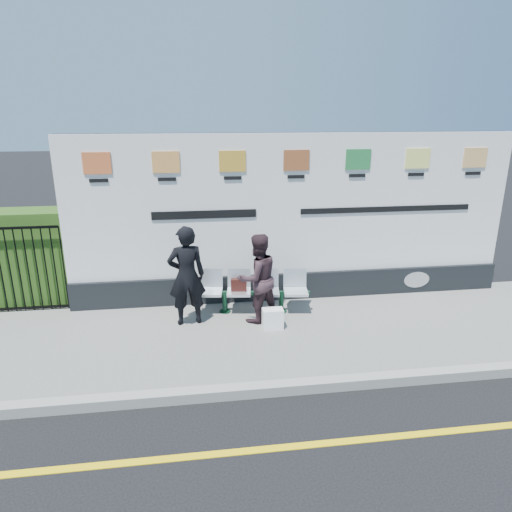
{
  "coord_description": "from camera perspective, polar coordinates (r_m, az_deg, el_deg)",
  "views": [
    {
      "loc": [
        -1.27,
        -3.99,
        3.48
      ],
      "look_at": [
        -0.32,
        2.93,
        1.25
      ],
      "focal_mm": 32.0,
      "sensor_mm": 36.0,
      "label": 1
    }
  ],
  "objects": [
    {
      "name": "woman_left",
      "position": [
        7.42,
        -8.67,
        -2.47
      ],
      "size": [
        0.65,
        0.48,
        1.65
      ],
      "primitive_type": "imported",
      "rotation": [
        0.0,
        0.0,
        3.28
      ],
      "color": "black",
      "rests_on": "pavement"
    },
    {
      "name": "billboard",
      "position": [
        8.29,
        4.72,
        3.28
      ],
      "size": [
        8.0,
        0.3,
        3.0
      ],
      "color": "black",
      "rests_on": "pavement"
    },
    {
      "name": "handbag_brown",
      "position": [
        7.85,
        -2.17,
        -3.61
      ],
      "size": [
        0.28,
        0.14,
        0.21
      ],
      "primitive_type": "cube",
      "rotation": [
        0.0,
        0.0,
        -0.1
      ],
      "color": "black",
      "rests_on": "bench"
    },
    {
      "name": "hedge",
      "position": [
        9.27,
        -28.4,
        -0.19
      ],
      "size": [
        2.35,
        0.7,
        1.7
      ],
      "primitive_type": "cube",
      "color": "#2D5118",
      "rests_on": "pavement"
    },
    {
      "name": "woman_right",
      "position": [
        7.46,
        0.19,
        -2.79
      ],
      "size": [
        0.89,
        0.81,
        1.49
      ],
      "primitive_type": "imported",
      "rotation": [
        0.0,
        0.0,
        3.55
      ],
      "color": "#352328",
      "rests_on": "pavement"
    },
    {
      "name": "ground",
      "position": [
        5.45,
        8.14,
        -22.25
      ],
      "size": [
        80.0,
        80.0,
        0.0
      ],
      "primitive_type": "plane",
      "color": "black"
    },
    {
      "name": "carrier_bag_white",
      "position": [
        7.41,
        2.1,
        -7.84
      ],
      "size": [
        0.33,
        0.2,
        0.33
      ],
      "primitive_type": "cube",
      "color": "white",
      "rests_on": "pavement"
    },
    {
      "name": "railing",
      "position": [
        8.89,
        -29.27,
        -1.56
      ],
      "size": [
        2.05,
        0.06,
        1.54
      ],
      "primitive_type": null,
      "color": "black",
      "rests_on": "pavement"
    },
    {
      "name": "yellow_line",
      "position": [
        5.44,
        8.14,
        -22.22
      ],
      "size": [
        14.0,
        0.1,
        0.01
      ],
      "primitive_type": "cube",
      "color": "yellow",
      "rests_on": "ground"
    },
    {
      "name": "kerb",
      "position": [
        6.18,
        5.57,
        -15.91
      ],
      "size": [
        14.0,
        0.18,
        0.14
      ],
      "primitive_type": "cube",
      "color": "gray",
      "rests_on": "ground"
    },
    {
      "name": "pavement",
      "position": [
        7.44,
        2.9,
        -9.66
      ],
      "size": [
        14.0,
        3.0,
        0.12
      ],
      "primitive_type": "cube",
      "color": "slate",
      "rests_on": "ground"
    },
    {
      "name": "bench",
      "position": [
        7.96,
        -0.37,
        -5.67
      ],
      "size": [
        1.93,
        0.74,
        0.4
      ],
      "primitive_type": null,
      "rotation": [
        0.0,
        0.0,
        -0.13
      ],
      "color": "silver",
      "rests_on": "pavement"
    }
  ]
}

